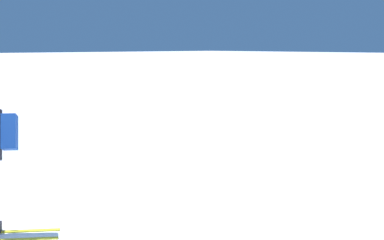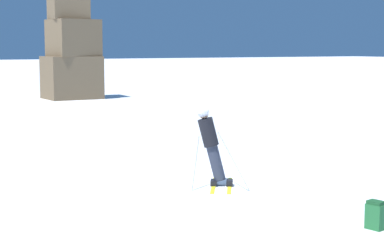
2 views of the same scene
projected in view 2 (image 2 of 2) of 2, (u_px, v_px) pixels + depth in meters
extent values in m
plane|color=white|center=(261.00, 181.00, 15.08)|extent=(300.00, 300.00, 0.00)
cube|color=yellow|center=(214.00, 185.00, 14.54)|extent=(1.06, 1.47, 0.01)
cube|color=yellow|center=(230.00, 186.00, 14.51)|extent=(1.06, 1.47, 0.01)
cube|color=black|center=(214.00, 182.00, 14.53)|extent=(0.27, 0.31, 0.12)
cube|color=black|center=(230.00, 183.00, 14.51)|extent=(0.27, 0.31, 0.12)
cylinder|color=#2D3342|center=(216.00, 163.00, 14.48)|extent=(0.52, 0.47, 0.85)
cylinder|color=black|center=(208.00, 132.00, 14.41)|extent=(0.59, 0.56, 0.70)
sphere|color=tan|center=(204.00, 114.00, 14.38)|extent=(0.36, 0.35, 0.28)
sphere|color=silver|center=(203.00, 113.00, 14.37)|extent=(0.41, 0.40, 0.32)
cube|color=#194293|center=(208.00, 129.00, 14.67)|extent=(0.41, 0.36, 0.50)
cylinder|color=#B7B7BC|center=(196.00, 163.00, 14.21)|extent=(0.41, 0.38, 1.15)
cylinder|color=#B7B7BC|center=(234.00, 161.00, 14.14)|extent=(0.34, 0.85, 1.26)
cube|color=brown|center=(72.00, 78.00, 38.96)|extent=(3.16, 2.68, 2.57)
cube|color=brown|center=(73.00, 38.00, 38.68)|extent=(2.92, 2.69, 2.20)
cube|color=brown|center=(68.00, 6.00, 38.48)|extent=(2.30, 2.21, 1.62)
cube|color=#236633|center=(376.00, 217.00, 11.03)|extent=(0.27, 0.33, 0.44)
cube|color=#1A4C26|center=(376.00, 202.00, 11.01)|extent=(0.24, 0.30, 0.06)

